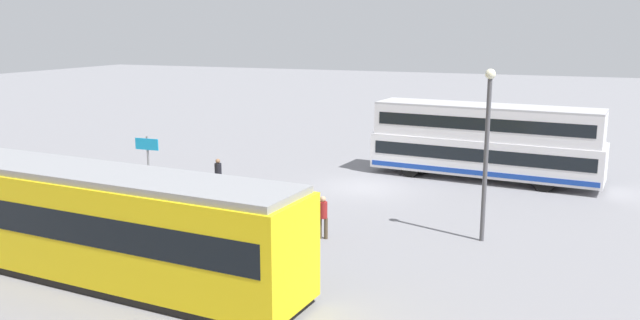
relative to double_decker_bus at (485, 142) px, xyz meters
The scene contains 8 objects.
ground_plane 6.51m from the double_decker_bus, 37.84° to the left, with size 160.00×160.00×0.00m, color gray.
double_decker_bus is the anchor object (origin of this frame).
tram_yellow 20.05m from the double_decker_bus, 60.59° to the left, with size 15.75×3.67×3.36m.
pedestrian_near_railing 13.16m from the double_decker_bus, 33.88° to the left, with size 0.36×0.36×1.60m.
pedestrian_crossing 12.28m from the double_decker_bus, 71.04° to the left, with size 0.37×0.37×1.58m.
pedestrian_railing 13.78m from the double_decker_bus, 37.41° to the left, with size 8.83×1.34×1.08m.
info_sign 16.29m from the double_decker_bus, 30.63° to the left, with size 1.22×0.13×2.60m.
street_lamp 9.87m from the double_decker_bus, 98.08° to the left, with size 0.36×0.36×6.11m.
Camera 1 is at (-9.24, 28.29, 7.47)m, focal length 36.07 mm.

